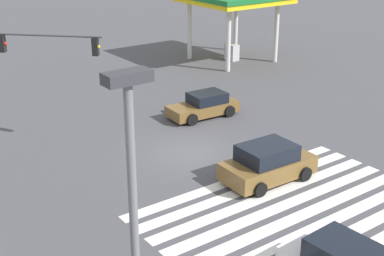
% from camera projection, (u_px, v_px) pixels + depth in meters
% --- Properties ---
extents(ground_plane, '(138.76, 138.76, 0.00)m').
position_uv_depth(ground_plane, '(192.00, 153.00, 26.14)').
color(ground_plane, '#47474C').
extents(crosswalk_markings, '(11.63, 8.20, 0.01)m').
position_uv_depth(crosswalk_markings, '(302.00, 215.00, 20.69)').
color(crosswalk_markings, silver).
rests_on(crosswalk_markings, ground_plane).
extents(traffic_signal_mast, '(5.20, 5.20, 5.86)m').
position_uv_depth(traffic_signal_mast, '(7.00, 61.00, 25.89)').
color(traffic_signal_mast, '#47474C').
rests_on(traffic_signal_mast, ground_plane).
extents(car_2, '(4.23, 2.33, 1.66)m').
position_uv_depth(car_2, '(268.00, 163.00, 23.24)').
color(car_2, brown).
rests_on(car_2, ground_plane).
extents(car_4, '(4.24, 2.16, 1.39)m').
position_uv_depth(car_4, '(204.00, 106.00, 30.87)').
color(car_4, brown).
rests_on(car_4, ground_plane).
extents(gas_station_canopy, '(7.16, 7.16, 5.37)m').
position_uv_depth(gas_station_canopy, '(233.00, 1.00, 41.77)').
color(gas_station_canopy, yellow).
rests_on(gas_station_canopy, ground_plane).
extents(street_light_pole_a, '(0.80, 0.36, 8.44)m').
position_uv_depth(street_light_pole_a, '(135.00, 253.00, 9.74)').
color(street_light_pole_a, slate).
rests_on(street_light_pole_a, ground_plane).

